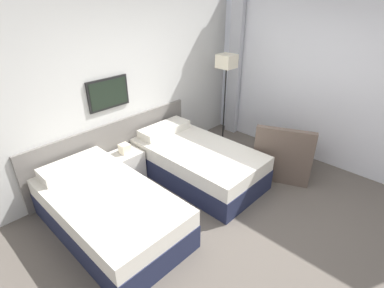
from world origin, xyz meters
TOP-DOWN VIEW (x-y plane):
  - ground_plane at (0.00, 0.00)m, footprint 16.00×16.00m
  - wall_headboard at (-0.03, 2.13)m, footprint 10.00×0.10m
  - wall_window at (2.23, -0.09)m, footprint 0.21×4.61m
  - bed_near_door at (-1.21, 1.09)m, footprint 1.09×1.98m
  - bed_near_window at (0.36, 1.09)m, footprint 1.09×1.98m
  - nightstand at (-0.43, 1.83)m, footprint 0.45×0.38m
  - floor_lamp at (1.59, 1.55)m, footprint 0.28×0.28m
  - armchair at (1.44, 0.22)m, footprint 1.09×1.11m

SIDE VIEW (x-z plane):
  - ground_plane at x=0.00m, z-range 0.00..0.00m
  - nightstand at x=-0.43m, z-range -0.06..0.55m
  - armchair at x=1.44m, z-range -0.17..0.72m
  - bed_near_door at x=-1.21m, z-range -0.06..0.61m
  - bed_near_window at x=0.36m, z-range -0.06..0.61m
  - wall_headboard at x=-0.03m, z-range -0.05..2.65m
  - wall_window at x=2.23m, z-range -0.01..2.69m
  - floor_lamp at x=1.59m, z-range 0.61..2.27m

